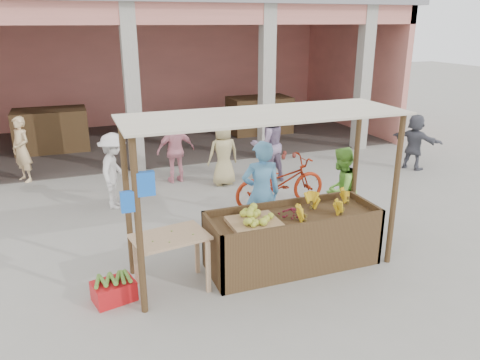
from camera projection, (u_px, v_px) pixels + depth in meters
name	position (u px, v px, depth m)	size (l,w,h in m)	color
ground	(262.00, 270.00, 7.12)	(60.00, 60.00, 0.00)	gray
market_building	(150.00, 52.00, 14.18)	(14.40, 6.40, 4.20)	#E18475
fruit_stall	(292.00, 241.00, 7.15)	(2.60, 0.95, 0.80)	#4B351E
stall_awning	(261.00, 143.00, 6.53)	(4.09, 1.35, 2.39)	#4B351E
banana_heap	(325.00, 206.00, 7.17)	(1.13, 0.61, 0.20)	gold
melon_tray	(254.00, 219.00, 6.73)	(0.72, 0.62, 0.19)	#A07C52
berry_heap	(292.00, 212.00, 7.02)	(0.43, 0.35, 0.14)	maroon
side_table	(170.00, 245.00, 6.43)	(1.09, 0.82, 0.81)	tan
papaya_pile	(170.00, 229.00, 6.36)	(0.71, 0.41, 0.20)	#4E882C
red_crate	(114.00, 291.00, 6.30)	(0.54, 0.39, 0.28)	red
plantain_bundle	(113.00, 279.00, 6.24)	(0.44, 0.30, 0.09)	#55822F
produce_sacks	(284.00, 148.00, 12.80)	(0.99, 0.74, 0.60)	maroon
vendor_blue	(261.00, 190.00, 7.68)	(0.72, 0.53, 1.91)	#4E90C3
vendor_green	(340.00, 188.00, 8.19)	(0.78, 0.45, 1.63)	#77C642
motorcycle	(280.00, 181.00, 9.40)	(2.03, 0.70, 1.06)	maroon
shopper_a	(114.00, 168.00, 9.25)	(1.06, 0.53, 1.66)	silver
shopper_b	(176.00, 148.00, 10.75)	(0.95, 0.51, 1.63)	pink
shopper_c	(223.00, 150.00, 10.58)	(0.78, 0.51, 1.62)	tan
shopper_d	(415.00, 140.00, 11.74)	(1.37, 0.56, 1.48)	#51525D
shopper_e	(21.00, 148.00, 10.81)	(0.60, 0.45, 1.60)	#E4BD87
shopper_f	(268.00, 141.00, 10.74)	(0.95, 0.55, 1.95)	gray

